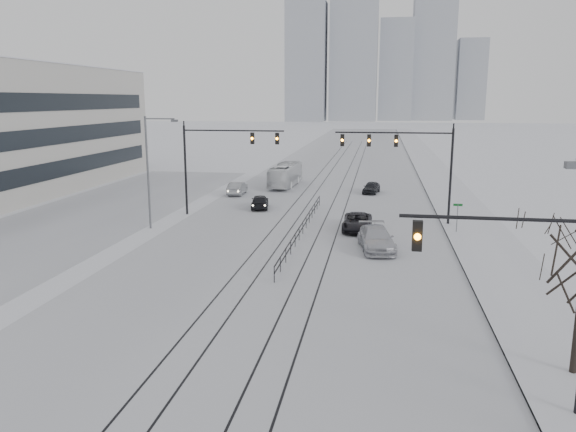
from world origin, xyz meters
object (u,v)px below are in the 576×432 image
object	(u,v)px
traffic_mast_near	(537,283)
sedan_sb_outer	(237,188)
sedan_sb_inner	(260,202)
sedan_nb_front	(357,222)
sedan_nb_far	(371,188)
box_truck	(286,175)
sedan_nb_right	(376,239)

from	to	relation	value
traffic_mast_near	sedan_sb_outer	bearing A→B (deg)	116.39
sedan_sb_inner	sedan_nb_front	distance (m)	12.33
sedan_nb_far	traffic_mast_near	bearing A→B (deg)	-72.16
sedan_nb_front	sedan_nb_far	world-z (taller)	sedan_nb_front
sedan_sb_outer	sedan_nb_far	size ratio (longest dim) A/B	1.14
sedan_sb_inner	box_truck	bearing A→B (deg)	-100.03
traffic_mast_near	sedan_nb_right	distance (m)	21.17
sedan_nb_front	sedan_nb_right	world-z (taller)	sedan_nb_right
sedan_nb_front	box_truck	world-z (taller)	box_truck
sedan_nb_right	sedan_sb_inner	bearing A→B (deg)	120.59
traffic_mast_near	sedan_sb_inner	bearing A→B (deg)	115.81
sedan_nb_far	sedan_nb_front	bearing A→B (deg)	-82.15
sedan_sb_inner	sedan_sb_outer	size ratio (longest dim) A/B	0.92
sedan_sb_outer	sedan_nb_right	world-z (taller)	sedan_nb_right
traffic_mast_near	sedan_nb_front	world-z (taller)	traffic_mast_near
sedan_sb_outer	sedan_nb_far	xyz separation A→B (m)	(14.53, 3.28, -0.07)
sedan_sb_inner	sedan_nb_far	size ratio (longest dim) A/B	1.05
sedan_nb_right	sedan_nb_far	size ratio (longest dim) A/B	1.44
traffic_mast_near	sedan_nb_right	world-z (taller)	traffic_mast_near
traffic_mast_near	sedan_nb_far	world-z (taller)	traffic_mast_near
sedan_nb_far	box_truck	xyz separation A→B (m)	(-10.29, 3.52, 0.71)
traffic_mast_near	sedan_sb_outer	size ratio (longest dim) A/B	1.62
traffic_mast_near	sedan_sb_inner	xyz separation A→B (m)	(-16.27, 33.65, -3.89)
sedan_sb_outer	box_truck	xyz separation A→B (m)	(4.24, 6.80, 0.64)
sedan_nb_front	sedan_nb_far	distance (m)	18.52
sedan_nb_right	box_truck	size ratio (longest dim) A/B	0.56
sedan_sb_outer	sedan_nb_front	bearing A→B (deg)	130.04
sedan_nb_right	box_truck	xyz separation A→B (m)	(-11.05, 27.75, 0.56)
sedan_nb_front	box_truck	xyz separation A→B (m)	(-9.50, 22.03, 0.67)
sedan_nb_right	sedan_nb_far	bearing A→B (deg)	82.73
sedan_sb_outer	box_truck	distance (m)	8.04
sedan_sb_outer	sedan_nb_far	world-z (taller)	sedan_sb_outer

